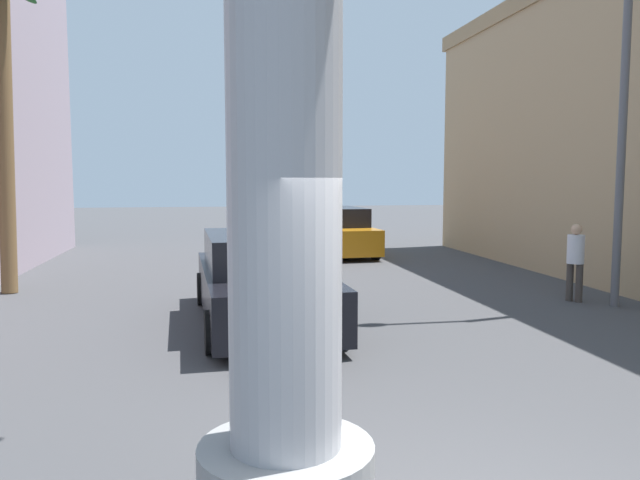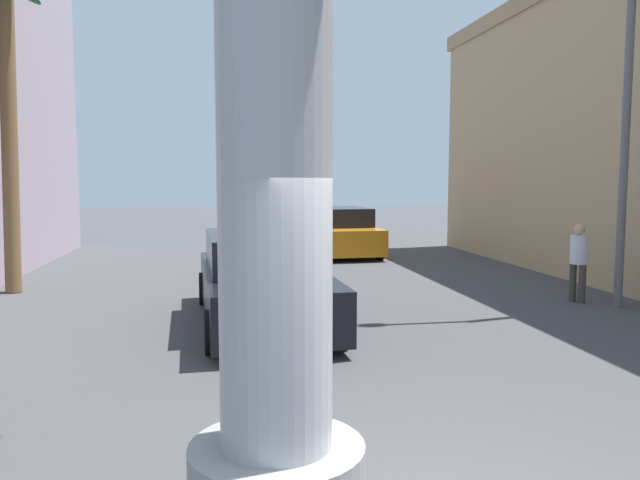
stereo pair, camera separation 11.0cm
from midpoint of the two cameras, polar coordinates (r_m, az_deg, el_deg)
ground_plane at (r=14.06m, az=-2.78°, el=-4.64°), size 88.08×88.08×0.00m
street_lamp at (r=13.41m, az=25.57°, el=14.66°), size 2.20×0.28×7.98m
car_lead at (r=10.88m, az=-5.01°, el=-3.72°), size 2.28×5.25×1.56m
car_far at (r=20.78m, az=1.84°, el=0.73°), size 2.24×4.82×1.56m
palm_tree_mid_left at (r=15.50m, az=-26.72°, el=12.19°), size 2.68×2.57×7.02m
pedestrian_mid_right at (r=13.67m, az=22.77°, el=-1.45°), size 0.47×0.47×1.59m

